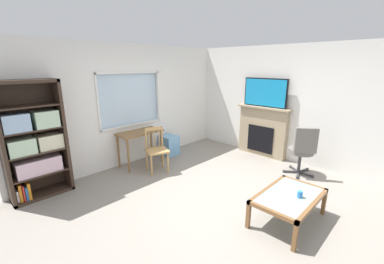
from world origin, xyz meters
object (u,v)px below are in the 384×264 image
object	(u,v)px
bookshelf	(34,143)
tv	(265,93)
wooden_chair	(156,149)
coffee_table	(289,198)
sippy_cup	(300,194)
plastic_drawer_unit	(169,145)
fireplace	(263,131)
office_chair	(303,149)
desk_under_window	(140,137)

from	to	relation	value
bookshelf	tv	size ratio (longest dim) A/B	1.84
wooden_chair	coffee_table	xyz separation A→B (m)	(0.22, -2.65, -0.11)
coffee_table	wooden_chair	bearing A→B (deg)	94.80
coffee_table	sippy_cup	bearing A→B (deg)	-77.29
tv	coffee_table	distance (m)	2.89
plastic_drawer_unit	fireplace	world-z (taller)	fireplace
bookshelf	coffee_table	world-z (taller)	bookshelf
bookshelf	coffee_table	bearing A→B (deg)	-56.42
tv	sippy_cup	world-z (taller)	tv
plastic_drawer_unit	sippy_cup	size ratio (longest dim) A/B	5.21
coffee_table	bookshelf	bearing A→B (deg)	123.58
bookshelf	office_chair	bearing A→B (deg)	-36.67
desk_under_window	office_chair	size ratio (longest dim) A/B	0.95
bookshelf	office_chair	xyz separation A→B (m)	(3.79, -2.82, -0.37)
desk_under_window	fireplace	xyz separation A→B (m)	(2.39, -1.58, -0.03)
bookshelf	plastic_drawer_unit	world-z (taller)	bookshelf
plastic_drawer_unit	sippy_cup	xyz separation A→B (m)	(-0.57, -3.34, 0.21)
tv	sippy_cup	size ratio (longest dim) A/B	11.54
tv	fireplace	bearing A→B (deg)	-0.00
coffee_table	sippy_cup	xyz separation A→B (m)	(0.03, -0.13, 0.10)
desk_under_window	wooden_chair	world-z (taller)	wooden_chair
desk_under_window	plastic_drawer_unit	size ratio (longest dim) A/B	2.03
bookshelf	sippy_cup	bearing A→B (deg)	-57.07
desk_under_window	wooden_chair	distance (m)	0.54
wooden_chair	office_chair	distance (m)	2.87
desk_under_window	plastic_drawer_unit	world-z (taller)	desk_under_window
desk_under_window	sippy_cup	distance (m)	3.31
bookshelf	sippy_cup	xyz separation A→B (m)	(2.20, -3.40, -0.47)
plastic_drawer_unit	office_chair	bearing A→B (deg)	-69.68
wooden_chair	plastic_drawer_unit	distance (m)	1.02
coffee_table	office_chair	bearing A→B (deg)	15.59
desk_under_window	plastic_drawer_unit	xyz separation A→B (m)	(0.84, 0.05, -0.39)
bookshelf	plastic_drawer_unit	distance (m)	2.85
tv	sippy_cup	xyz separation A→B (m)	(-2.09, -1.71, -1.05)
bookshelf	wooden_chair	world-z (taller)	bookshelf
tv	office_chair	xyz separation A→B (m)	(-0.50, -1.14, -0.95)
bookshelf	office_chair	size ratio (longest dim) A/B	1.91
wooden_chair	sippy_cup	bearing A→B (deg)	-84.83
bookshelf	office_chair	world-z (taller)	bookshelf
tv	plastic_drawer_unit	bearing A→B (deg)	133.22
bookshelf	wooden_chair	xyz separation A→B (m)	(1.95, -0.63, -0.46)
bookshelf	plastic_drawer_unit	size ratio (longest dim) A/B	4.07
sippy_cup	fireplace	bearing A→B (deg)	39.07
wooden_chair	coffee_table	size ratio (longest dim) A/B	0.83
bookshelf	wooden_chair	size ratio (longest dim) A/B	2.12
coffee_table	sippy_cup	size ratio (longest dim) A/B	12.09
bookshelf	tv	xyz separation A→B (m)	(4.30, -1.69, 0.58)
office_chair	coffee_table	world-z (taller)	office_chair
fireplace	coffee_table	bearing A→B (deg)	-143.41
wooden_chair	tv	distance (m)	2.78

